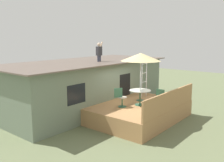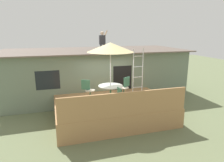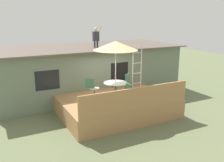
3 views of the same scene
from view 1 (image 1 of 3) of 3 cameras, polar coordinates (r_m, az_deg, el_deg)
ground_plane at (r=12.68m, az=6.11°, el=-8.77°), size 40.00×40.00×0.00m
house at (r=14.53m, az=-5.79°, el=-0.78°), size 10.50×4.50×2.73m
deck at (r=12.56m, az=6.14°, el=-7.04°), size 4.91×3.49×0.80m
deck_railing at (r=11.55m, az=13.32°, el=-4.40°), size 4.81×0.08×0.90m
patio_table at (r=12.14m, az=6.46°, el=-2.84°), size 1.04×1.04×0.74m
patio_umbrella at (r=11.88m, az=6.62°, el=5.48°), size 1.90×1.90×2.54m
step_ladder at (r=13.74m, az=7.40°, el=0.82°), size 0.52×0.04×2.20m
person_figure at (r=14.02m, az=-2.96°, el=6.97°), size 0.47×0.20×1.11m
patio_chair_left at (r=11.77m, az=2.02°, el=-3.82°), size 0.57×0.45×0.92m
patio_chair_right at (r=13.12m, az=6.53°, el=-2.45°), size 0.57×0.45×0.92m
patio_chair_near at (r=11.74m, az=10.41°, el=-4.02°), size 0.44×0.62×0.92m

